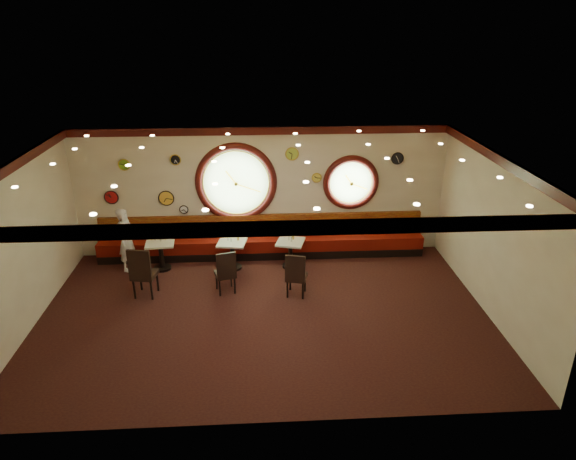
# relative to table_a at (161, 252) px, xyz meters

# --- Properties ---
(floor) EXTENTS (9.00, 6.00, 0.00)m
(floor) POSITION_rel_table_a_xyz_m (2.39, -2.15, -0.45)
(floor) COLOR black
(floor) RESTS_ON ground
(ceiling) EXTENTS (9.00, 6.00, 0.02)m
(ceiling) POSITION_rel_table_a_xyz_m (2.39, -2.15, 2.75)
(ceiling) COLOR #B17C32
(ceiling) RESTS_ON wall_back
(wall_back) EXTENTS (9.00, 0.02, 3.20)m
(wall_back) POSITION_rel_table_a_xyz_m (2.39, 0.85, 1.15)
(wall_back) COLOR beige
(wall_back) RESTS_ON floor
(wall_front) EXTENTS (9.00, 0.02, 3.20)m
(wall_front) POSITION_rel_table_a_xyz_m (2.39, -5.15, 1.15)
(wall_front) COLOR beige
(wall_front) RESTS_ON floor
(wall_left) EXTENTS (0.02, 6.00, 3.20)m
(wall_left) POSITION_rel_table_a_xyz_m (-2.11, -2.15, 1.15)
(wall_left) COLOR beige
(wall_left) RESTS_ON floor
(wall_right) EXTENTS (0.02, 6.00, 3.20)m
(wall_right) POSITION_rel_table_a_xyz_m (6.89, -2.15, 1.15)
(wall_right) COLOR beige
(wall_right) RESTS_ON floor
(molding_back) EXTENTS (9.00, 0.10, 0.18)m
(molding_back) POSITION_rel_table_a_xyz_m (2.39, 0.80, 2.66)
(molding_back) COLOR #3C0D0B
(molding_back) RESTS_ON wall_back
(molding_front) EXTENTS (9.00, 0.10, 0.18)m
(molding_front) POSITION_rel_table_a_xyz_m (2.39, -5.10, 2.66)
(molding_front) COLOR #3C0D0B
(molding_front) RESTS_ON wall_back
(molding_left) EXTENTS (0.10, 6.00, 0.18)m
(molding_left) POSITION_rel_table_a_xyz_m (-2.06, -2.15, 2.66)
(molding_left) COLOR #3C0D0B
(molding_left) RESTS_ON wall_back
(molding_right) EXTENTS (0.10, 6.00, 0.18)m
(molding_right) POSITION_rel_table_a_xyz_m (6.84, -2.15, 2.66)
(molding_right) COLOR #3C0D0B
(molding_right) RESTS_ON wall_back
(banquette_base) EXTENTS (8.00, 0.55, 0.20)m
(banquette_base) POSITION_rel_table_a_xyz_m (2.39, 0.57, -0.35)
(banquette_base) COLOR black
(banquette_base) RESTS_ON floor
(banquette_seat) EXTENTS (8.00, 0.55, 0.30)m
(banquette_seat) POSITION_rel_table_a_xyz_m (2.39, 0.57, -0.10)
(banquette_seat) COLOR #5D0D08
(banquette_seat) RESTS_ON banquette_base
(banquette_back) EXTENTS (8.00, 0.10, 0.55)m
(banquette_back) POSITION_rel_table_a_xyz_m (2.39, 0.79, 0.30)
(banquette_back) COLOR #610C07
(banquette_back) RESTS_ON wall_back
(porthole_left_glass) EXTENTS (1.66, 0.02, 1.66)m
(porthole_left_glass) POSITION_rel_table_a_xyz_m (1.79, 0.85, 1.40)
(porthole_left_glass) COLOR #96C274
(porthole_left_glass) RESTS_ON wall_back
(porthole_left_frame) EXTENTS (1.98, 0.18, 1.98)m
(porthole_left_frame) POSITION_rel_table_a_xyz_m (1.79, 0.83, 1.40)
(porthole_left_frame) COLOR #3C0D0B
(porthole_left_frame) RESTS_ON wall_back
(porthole_left_ring) EXTENTS (1.61, 0.03, 1.61)m
(porthole_left_ring) POSITION_rel_table_a_xyz_m (1.79, 0.80, 1.40)
(porthole_left_ring) COLOR gold
(porthole_left_ring) RESTS_ON wall_back
(porthole_right_glass) EXTENTS (1.10, 0.02, 1.10)m
(porthole_right_glass) POSITION_rel_table_a_xyz_m (4.59, 0.85, 1.35)
(porthole_right_glass) COLOR #96C274
(porthole_right_glass) RESTS_ON wall_back
(porthole_right_frame) EXTENTS (1.38, 0.18, 1.38)m
(porthole_right_frame) POSITION_rel_table_a_xyz_m (4.59, 0.83, 1.35)
(porthole_right_frame) COLOR #3C0D0B
(porthole_right_frame) RESTS_ON wall_back
(porthole_right_ring) EXTENTS (1.09, 0.03, 1.09)m
(porthole_right_ring) POSITION_rel_table_a_xyz_m (4.59, 0.80, 1.35)
(porthole_right_ring) COLOR gold
(porthole_right_ring) RESTS_ON wall_back
(wall_clock_0) EXTENTS (0.22, 0.03, 0.22)m
(wall_clock_0) POSITION_rel_table_a_xyz_m (3.74, 0.81, 1.50)
(wall_clock_0) COLOR #E9DB4D
(wall_clock_0) RESTS_ON wall_back
(wall_clock_1) EXTENTS (0.36, 0.03, 0.36)m
(wall_clock_1) POSITION_rel_table_a_xyz_m (0.09, 0.81, 1.05)
(wall_clock_1) COLOR yellow
(wall_clock_1) RESTS_ON wall_back
(wall_clock_2) EXTENTS (0.32, 0.03, 0.32)m
(wall_clock_2) POSITION_rel_table_a_xyz_m (-1.21, 0.81, 1.10)
(wall_clock_2) COLOR red
(wall_clock_2) RESTS_ON wall_back
(wall_clock_3) EXTENTS (0.20, 0.03, 0.20)m
(wall_clock_3) POSITION_rel_table_a_xyz_m (0.49, 0.81, 0.75)
(wall_clock_3) COLOR white
(wall_clock_3) RESTS_ON wall_back
(wall_clock_4) EXTENTS (0.24, 0.03, 0.24)m
(wall_clock_4) POSITION_rel_table_a_xyz_m (0.39, 0.81, 2.00)
(wall_clock_4) COLOR black
(wall_clock_4) RESTS_ON wall_back
(wall_clock_5) EXTENTS (0.28, 0.03, 0.28)m
(wall_clock_5) POSITION_rel_table_a_xyz_m (5.69, 0.81, 1.95)
(wall_clock_5) COLOR black
(wall_clock_5) RESTS_ON wall_back
(wall_clock_6) EXTENTS (0.26, 0.03, 0.26)m
(wall_clock_6) POSITION_rel_table_a_xyz_m (-0.81, 0.81, 1.90)
(wall_clock_6) COLOR #6CAD22
(wall_clock_6) RESTS_ON wall_back
(wall_clock_7) EXTENTS (0.30, 0.03, 0.30)m
(wall_clock_7) POSITION_rel_table_a_xyz_m (3.14, 0.81, 2.10)
(wall_clock_7) COLOR #B0CA3F
(wall_clock_7) RESTS_ON wall_back
(table_a) EXTENTS (0.70, 0.70, 0.71)m
(table_a) POSITION_rel_table_a_xyz_m (0.00, 0.00, 0.00)
(table_a) COLOR black
(table_a) RESTS_ON floor
(table_b) EXTENTS (0.73, 0.73, 0.70)m
(table_b) POSITION_rel_table_a_xyz_m (1.68, -0.06, -0.01)
(table_b) COLOR black
(table_b) RESTS_ON floor
(table_c) EXTENTS (0.75, 0.75, 0.68)m
(table_c) POSITION_rel_table_a_xyz_m (3.05, -0.07, -0.02)
(table_c) COLOR black
(table_c) RESTS_ON floor
(chair_a) EXTENTS (0.55, 0.55, 0.71)m
(chair_a) POSITION_rel_table_a_xyz_m (-0.16, -1.31, 0.21)
(chair_a) COLOR black
(chair_a) RESTS_ON floor
(chair_b) EXTENTS (0.52, 0.52, 0.62)m
(chair_b) POSITION_rel_table_a_xyz_m (1.59, -1.24, 0.12)
(chair_b) COLOR black
(chair_b) RESTS_ON floor
(chair_c) EXTENTS (0.51, 0.51, 0.63)m
(chair_c) POSITION_rel_table_a_xyz_m (3.07, -1.48, 0.13)
(chair_c) COLOR black
(chair_c) RESTS_ON floor
(condiment_a_salt) EXTENTS (0.03, 0.03, 0.09)m
(condiment_a_salt) POSITION_rel_table_a_xyz_m (-0.13, 0.10, 0.31)
(condiment_a_salt) COLOR #BBBBBF
(condiment_a_salt) RESTS_ON table_a
(condiment_b_salt) EXTENTS (0.03, 0.03, 0.09)m
(condiment_b_salt) POSITION_rel_table_a_xyz_m (1.58, -0.01, 0.30)
(condiment_b_salt) COLOR silver
(condiment_b_salt) RESTS_ON table_b
(condiment_c_salt) EXTENTS (0.04, 0.04, 0.10)m
(condiment_c_salt) POSITION_rel_table_a_xyz_m (3.02, -0.02, 0.28)
(condiment_c_salt) COLOR silver
(condiment_c_salt) RESTS_ON table_c
(condiment_a_pepper) EXTENTS (0.04, 0.04, 0.11)m
(condiment_a_pepper) POSITION_rel_table_a_xyz_m (0.01, 0.03, 0.32)
(condiment_a_pepper) COLOR silver
(condiment_a_pepper) RESTS_ON table_a
(condiment_b_pepper) EXTENTS (0.03, 0.03, 0.09)m
(condiment_b_pepper) POSITION_rel_table_a_xyz_m (1.66, -0.08, 0.30)
(condiment_b_pepper) COLOR #B9B9BE
(condiment_b_pepper) RESTS_ON table_b
(condiment_c_pepper) EXTENTS (0.04, 0.04, 0.11)m
(condiment_c_pepper) POSITION_rel_table_a_xyz_m (3.07, -0.10, 0.28)
(condiment_c_pepper) COLOR silver
(condiment_c_pepper) RESTS_ON table_c
(condiment_a_bottle) EXTENTS (0.04, 0.04, 0.14)m
(condiment_a_bottle) POSITION_rel_table_a_xyz_m (0.11, 0.12, 0.33)
(condiment_a_bottle) COLOR gold
(condiment_a_bottle) RESTS_ON table_a
(condiment_b_bottle) EXTENTS (0.05, 0.05, 0.16)m
(condiment_b_bottle) POSITION_rel_table_a_xyz_m (1.82, -0.00, 0.34)
(condiment_b_bottle) COLOR gold
(condiment_b_bottle) RESTS_ON table_b
(condiment_c_bottle) EXTENTS (0.06, 0.06, 0.18)m
(condiment_c_bottle) POSITION_rel_table_a_xyz_m (3.12, 0.04, 0.32)
(condiment_c_bottle) COLOR gold
(condiment_c_bottle) RESTS_ON table_c
(waiter) EXTENTS (0.51, 0.64, 1.52)m
(waiter) POSITION_rel_table_a_xyz_m (-0.77, 0.05, 0.31)
(waiter) COLOR white
(waiter) RESTS_ON floor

